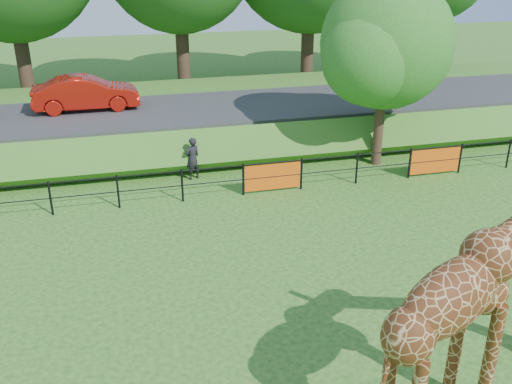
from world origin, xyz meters
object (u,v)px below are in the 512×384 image
(car_red, at_px, (86,93))
(tree_east, at_px, (388,48))
(visitor, at_px, (193,159))
(giraffe, at_px, (484,316))

(car_red, height_order, tree_east, tree_east)
(car_red, relative_size, tree_east, 0.62)
(visitor, bearing_deg, giraffe, 82.28)
(giraffe, xyz_separation_m, visitor, (-3.28, 11.77, -1.07))
(car_red, bearing_deg, visitor, -145.96)
(car_red, height_order, visitor, car_red)
(car_red, relative_size, visitor, 2.75)
(tree_east, bearing_deg, visitor, 178.48)
(car_red, distance_m, visitor, 6.23)
(car_red, bearing_deg, tree_east, -117.38)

